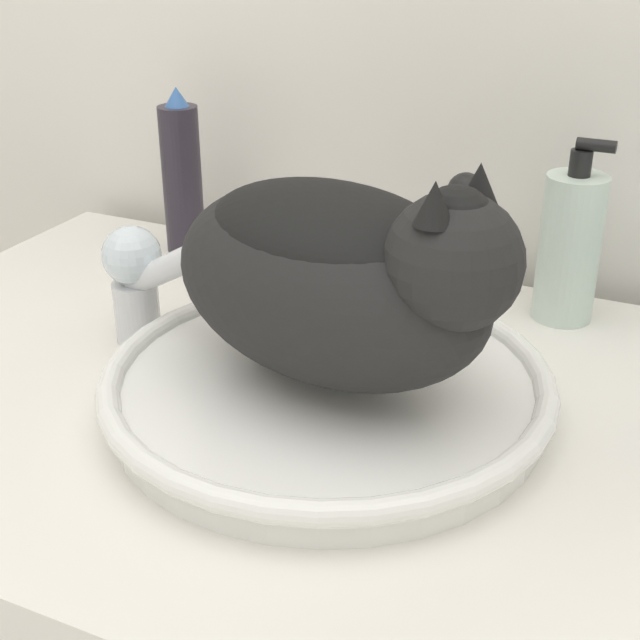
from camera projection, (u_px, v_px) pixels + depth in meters
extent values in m
cylinder|color=white|center=(327.00, 393.00, 0.75)|extent=(0.36, 0.36, 0.03)
torus|color=white|center=(327.00, 378.00, 0.74)|extent=(0.38, 0.38, 0.02)
ellipsoid|color=black|center=(328.00, 282.00, 0.71)|extent=(0.32, 0.25, 0.15)
ellipsoid|color=black|center=(328.00, 232.00, 0.69)|extent=(0.24, 0.20, 0.07)
sphere|color=black|center=(453.00, 262.00, 0.62)|extent=(0.10, 0.10, 0.10)
sphere|color=black|center=(456.00, 225.00, 0.61)|extent=(0.06, 0.06, 0.06)
cone|color=black|center=(435.00, 203.00, 0.58)|extent=(0.03, 0.03, 0.03)
cone|color=black|center=(480.00, 184.00, 0.62)|extent=(0.03, 0.03, 0.03)
cylinder|color=black|center=(302.00, 290.00, 0.85)|extent=(0.04, 0.16, 0.03)
cylinder|color=silver|center=(137.00, 312.00, 0.86)|extent=(0.04, 0.04, 0.06)
cylinder|color=silver|center=(181.00, 262.00, 0.80)|extent=(0.14, 0.05, 0.09)
sphere|color=silver|center=(132.00, 255.00, 0.83)|extent=(0.06, 0.06, 0.06)
cylinder|color=silver|center=(461.00, 250.00, 0.94)|extent=(0.04, 0.04, 0.11)
sphere|color=black|center=(466.00, 191.00, 0.91)|extent=(0.04, 0.04, 0.04)
cylinder|color=silver|center=(569.00, 249.00, 0.89)|extent=(0.06, 0.06, 0.15)
cylinder|color=black|center=(581.00, 163.00, 0.85)|extent=(0.02, 0.02, 0.02)
cylinder|color=black|center=(596.00, 145.00, 0.84)|extent=(0.04, 0.01, 0.01)
cylinder|color=#28232D|center=(182.00, 180.00, 1.05)|extent=(0.05, 0.05, 0.17)
cone|color=#3866AD|center=(176.00, 97.00, 1.01)|extent=(0.03, 0.03, 0.02)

